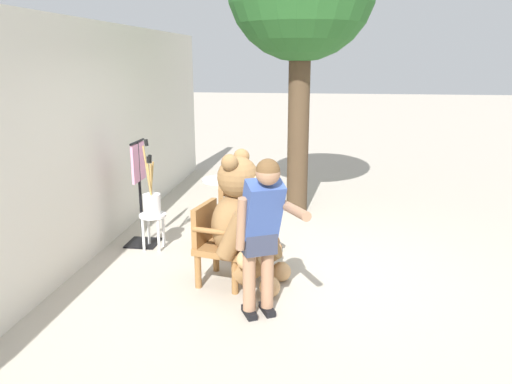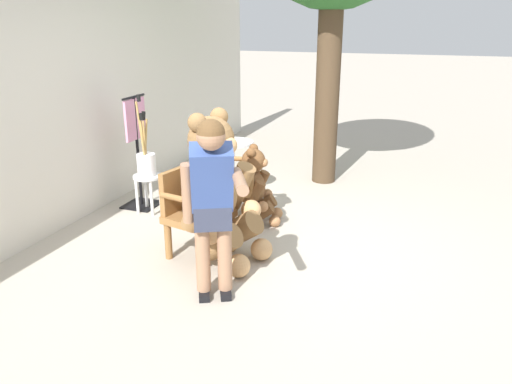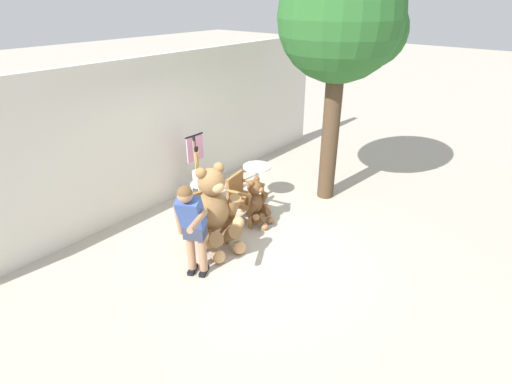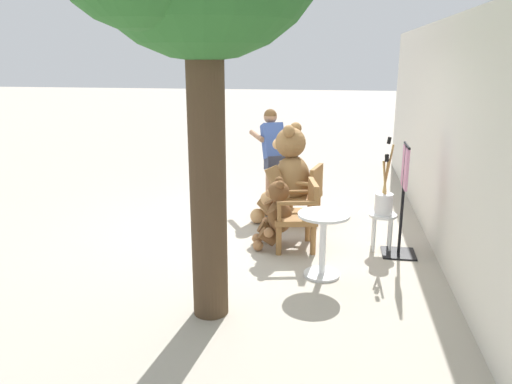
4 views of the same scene
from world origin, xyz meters
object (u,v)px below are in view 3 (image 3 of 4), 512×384
(wooden_chair_left, at_px, (205,217))
(person_visitor, at_px, (192,223))
(white_stool, at_px, (199,188))
(teddy_bear_large, at_px, (214,210))
(clothing_display_stand, at_px, (196,166))
(patio_tree, at_px, (346,23))
(round_side_table, at_px, (257,178))
(brush_bucket, at_px, (198,175))
(teddy_bear_small, at_px, (256,202))
(wooden_chair_right, at_px, (243,197))

(wooden_chair_left, distance_m, person_visitor, 1.04)
(white_stool, bearing_deg, person_visitor, -134.97)
(wooden_chair_left, xyz_separation_m, teddy_bear_large, (-0.03, -0.26, 0.25))
(teddy_bear_large, xyz_separation_m, clothing_display_stand, (1.00, 1.49, 0.01))
(patio_tree, bearing_deg, wooden_chair_left, 165.34)
(teddy_bear_large, distance_m, round_side_table, 1.88)
(person_visitor, bearing_deg, wooden_chair_left, 36.28)
(teddy_bear_large, relative_size, brush_bucket, 1.51)
(teddy_bear_large, distance_m, white_stool, 1.58)
(teddy_bear_small, relative_size, patio_tree, 0.20)
(teddy_bear_large, distance_m, person_visitor, 0.81)
(wooden_chair_left, relative_size, clothing_display_stand, 0.63)
(wooden_chair_left, distance_m, white_stool, 1.32)
(brush_bucket, distance_m, round_side_table, 1.18)
(wooden_chair_left, xyz_separation_m, round_side_table, (1.75, 0.32, -0.01))
(teddy_bear_large, bearing_deg, brush_bucket, 56.38)
(wooden_chair_left, relative_size, teddy_bear_small, 0.96)
(brush_bucket, relative_size, round_side_table, 1.33)
(wooden_chair_left, relative_size, brush_bucket, 0.90)
(clothing_display_stand, bearing_deg, patio_tree, -46.69)
(brush_bucket, xyz_separation_m, clothing_display_stand, (0.15, 0.20, 0.08))
(round_side_table, bearing_deg, clothing_display_stand, 130.34)
(teddy_bear_large, bearing_deg, patio_tree, -9.61)
(person_visitor, relative_size, round_side_table, 2.16)
(white_stool, height_order, patio_tree, patio_tree)
(teddy_bear_large, height_order, teddy_bear_small, teddy_bear_large)
(person_visitor, xyz_separation_m, patio_tree, (3.59, -0.19, 2.38))
(person_visitor, bearing_deg, clothing_display_stand, 45.93)
(round_side_table, bearing_deg, wooden_chair_right, -157.98)
(teddy_bear_small, distance_m, round_side_table, 0.99)
(person_visitor, bearing_deg, white_stool, 45.03)
(wooden_chair_right, distance_m, brush_bucket, 1.05)
(person_visitor, relative_size, white_stool, 3.37)
(round_side_table, height_order, patio_tree, patio_tree)
(teddy_bear_small, relative_size, clothing_display_stand, 0.65)
(wooden_chair_left, bearing_deg, patio_tree, -14.66)
(patio_tree, bearing_deg, person_visitor, 176.98)
(wooden_chair_left, height_order, white_stool, wooden_chair_left)
(round_side_table, bearing_deg, white_stool, 142.41)
(teddy_bear_small, distance_m, person_visitor, 1.81)
(brush_bucket, bearing_deg, wooden_chair_right, -83.20)
(wooden_chair_left, height_order, patio_tree, patio_tree)
(teddy_bear_small, height_order, clothing_display_stand, clothing_display_stand)
(patio_tree, distance_m, clothing_display_stand, 3.74)
(patio_tree, bearing_deg, brush_bucket, 138.58)
(wooden_chair_left, xyz_separation_m, patio_tree, (2.83, -0.74, 2.84))
(wooden_chair_left, height_order, teddy_bear_large, teddy_bear_large)
(wooden_chair_left, xyz_separation_m, brush_bucket, (0.83, 1.03, 0.18))
(teddy_bear_small, xyz_separation_m, clothing_display_stand, (0.00, 1.52, 0.28))
(wooden_chair_left, height_order, clothing_display_stand, clothing_display_stand)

